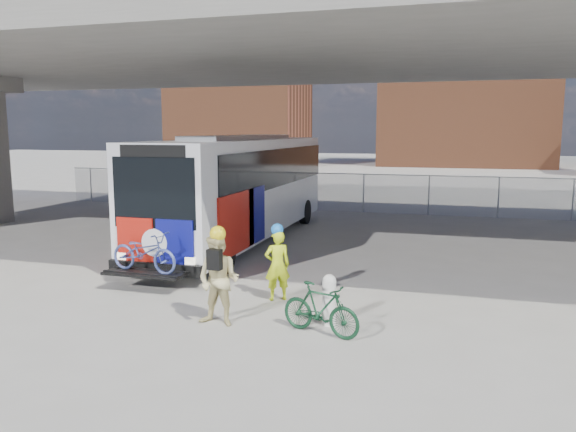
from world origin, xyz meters
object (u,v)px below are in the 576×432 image
at_px(bollard, 329,298).
at_px(cyclist_hivis, 277,263).
at_px(cyclist_tan, 219,279).
at_px(bus, 242,181).
at_px(bike_parked, 321,309).

height_order(bollard, cyclist_hivis, cyclist_hivis).
height_order(cyclist_hivis, cyclist_tan, cyclist_tan).
distance_m(cyclist_hivis, cyclist_tan, 2.04).
height_order(bus, cyclist_tan, bus).
distance_m(bollard, cyclist_tan, 2.23).
height_order(bus, bollard, bus).
relative_size(bus, bike_parked, 7.81).
bearing_deg(cyclist_tan, cyclist_hivis, 76.25).
bearing_deg(cyclist_tan, bollard, 20.18).
bearing_deg(cyclist_hivis, bollard, 107.42).
bearing_deg(bike_parked, cyclist_hivis, 55.78).
distance_m(bus, cyclist_tan, 8.75).
distance_m(bus, bollard, 9.13).
relative_size(cyclist_tan, bike_parked, 1.21).
distance_m(bus, bike_parked, 9.59).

